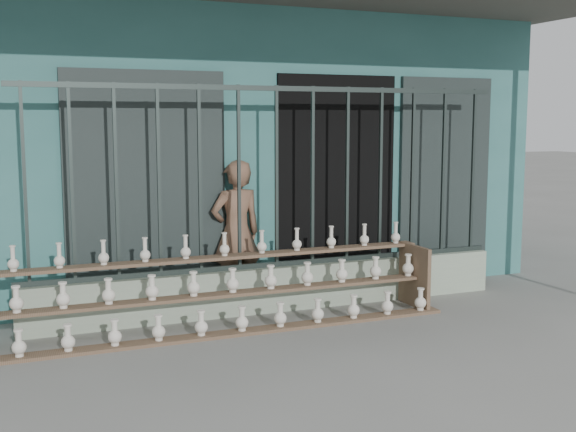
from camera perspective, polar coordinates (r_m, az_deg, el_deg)
name	(u,v)px	position (r m, az deg, el deg)	size (l,w,h in m)	color
ground	(333,347)	(6.24, 3.54, -10.28)	(60.00, 60.00, 0.00)	slate
workshop_building	(198,142)	(9.92, -7.11, 5.84)	(7.40, 6.60, 3.21)	#336C6A
parapet_wall	(277,288)	(7.33, -0.89, -5.73)	(5.00, 0.20, 0.45)	#97A890
security_fence	(277,177)	(7.15, -0.91, 3.06)	(5.00, 0.04, 1.80)	#283330
shelf_rack	(214,291)	(6.67, -5.89, -5.91)	(4.50, 0.68, 0.85)	brown
elderly_woman	(236,233)	(7.47, -4.11, -1.35)	(0.55, 0.36, 1.51)	brown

